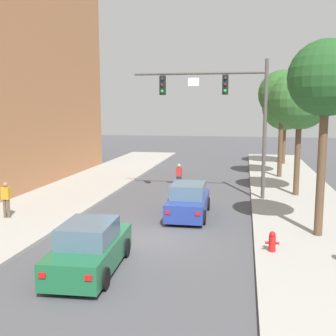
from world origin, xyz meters
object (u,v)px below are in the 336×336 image
at_px(fire_hydrant, 272,241).
at_px(street_tree_nearest, 326,80).
at_px(pedestrian_crossing_road, 179,175).
at_px(street_tree_second, 300,100).
at_px(street_tree_farthest, 285,107).
at_px(pedestrian_sidewalk_left_walker, 6,198).
at_px(street_tree_third, 282,95).
at_px(car_lead_blue, 188,201).
at_px(car_following_green, 90,249).
at_px(traffic_signal_mast, 226,103).

bearing_deg(fire_hydrant, street_tree_nearest, 49.93).
bearing_deg(fire_hydrant, pedestrian_crossing_road, 114.74).
distance_m(street_tree_nearest, street_tree_second, 7.68).
xyz_separation_m(pedestrian_crossing_road, street_tree_second, (6.95, -1.00, 4.61)).
relative_size(fire_hydrant, street_tree_farthest, 0.10).
distance_m(pedestrian_sidewalk_left_walker, fire_hydrant, 11.81).
height_order(street_tree_third, street_tree_farthest, street_tree_third).
bearing_deg(fire_hydrant, street_tree_third, 84.71).
distance_m(car_lead_blue, pedestrian_crossing_road, 6.41).
distance_m(car_lead_blue, street_tree_farthest, 20.37).
xyz_separation_m(pedestrian_crossing_road, street_tree_farthest, (7.43, 12.73, 4.23)).
height_order(car_following_green, fire_hydrant, car_following_green).
relative_size(traffic_signal_mast, fire_hydrant, 10.42).
bearing_deg(pedestrian_crossing_road, street_tree_nearest, -51.42).
bearing_deg(street_tree_third, street_tree_second, -86.16).
xyz_separation_m(traffic_signal_mast, street_tree_second, (4.00, 1.33, 0.14)).
distance_m(car_following_green, street_tree_second, 15.27).
bearing_deg(car_following_green, pedestrian_crossing_road, 87.08).
xyz_separation_m(car_following_green, street_tree_nearest, (7.59, 4.67, 5.39)).
distance_m(fire_hydrant, street_tree_farthest, 24.20).
xyz_separation_m(street_tree_third, street_tree_farthest, (0.91, 7.38, -0.89)).
bearing_deg(pedestrian_sidewalk_left_walker, fire_hydrant, -11.46).
height_order(car_lead_blue, street_tree_third, street_tree_third).
bearing_deg(street_tree_nearest, traffic_signal_mast, 122.02).
xyz_separation_m(traffic_signal_mast, street_tree_nearest, (3.96, -6.33, 0.73)).
relative_size(car_lead_blue, street_tree_second, 0.60).
relative_size(car_lead_blue, street_tree_farthest, 0.61).
bearing_deg(pedestrian_sidewalk_left_walker, street_tree_farthest, 56.71).
bearing_deg(street_tree_farthest, car_following_green, -107.30).
distance_m(pedestrian_crossing_road, fire_hydrant, 12.01).
relative_size(car_lead_blue, street_tree_nearest, 0.57).
bearing_deg(pedestrian_sidewalk_left_walker, traffic_signal_mast, 33.25).
distance_m(car_following_green, pedestrian_crossing_road, 13.35).
bearing_deg(fire_hydrant, car_lead_blue, 127.46).
bearing_deg(pedestrian_sidewalk_left_walker, car_following_green, -39.18).
relative_size(pedestrian_crossing_road, street_tree_farthest, 0.23).
xyz_separation_m(traffic_signal_mast, street_tree_farthest, (4.48, 15.06, -0.23)).
xyz_separation_m(street_tree_nearest, street_tree_farthest, (0.53, 21.38, -0.96)).
relative_size(car_lead_blue, pedestrian_sidewalk_left_walker, 2.60).
distance_m(car_lead_blue, car_following_green, 7.40).
distance_m(car_lead_blue, pedestrian_sidewalk_left_walker, 8.33).
relative_size(car_lead_blue, pedestrian_crossing_road, 2.60).
bearing_deg(street_tree_third, car_following_green, -111.10).
xyz_separation_m(car_lead_blue, street_tree_third, (5.07, 11.59, 5.31)).
height_order(traffic_signal_mast, street_tree_nearest, traffic_signal_mast).
bearing_deg(traffic_signal_mast, pedestrian_sidewalk_left_walker, -146.75).
xyz_separation_m(car_following_green, pedestrian_crossing_road, (0.68, 13.33, 0.19)).
xyz_separation_m(car_following_green, fire_hydrant, (5.70, 2.43, -0.22)).
bearing_deg(fire_hydrant, street_tree_second, 78.96).
xyz_separation_m(pedestrian_sidewalk_left_walker, street_tree_farthest, (13.97, 21.28, 4.08)).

